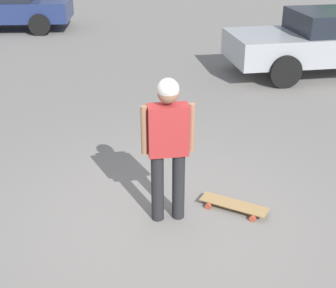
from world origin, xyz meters
TOP-DOWN VIEW (x-y plane):
  - ground_plane at (0.00, 0.00)m, footprint 220.00×220.00m
  - person at (0.00, 0.00)m, footprint 0.50×0.41m
  - skateboard at (-0.69, 0.42)m, footprint 0.48×0.85m
  - car_parked_near at (-6.74, -1.77)m, footprint 4.88×3.98m
  - car_parked_far at (-3.29, -11.29)m, footprint 4.45×4.12m

SIDE VIEW (x-z plane):
  - ground_plane at x=0.00m, z-range 0.00..0.00m
  - skateboard at x=-0.69m, z-range 0.03..0.11m
  - car_parked_far at x=-3.29m, z-range 0.03..1.43m
  - car_parked_near at x=-6.74m, z-range 0.04..1.44m
  - person at x=0.00m, z-range 0.16..1.87m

